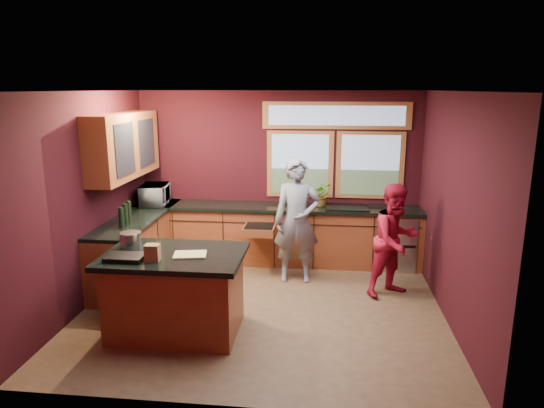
% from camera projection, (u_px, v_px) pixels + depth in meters
% --- Properties ---
extents(floor, '(4.50, 4.50, 0.00)m').
position_uv_depth(floor, '(263.00, 307.00, 6.20)').
color(floor, brown).
rests_on(floor, ground).
extents(room_shell, '(4.52, 4.02, 2.71)m').
position_uv_depth(room_shell, '(219.00, 164.00, 6.16)').
color(room_shell, black).
rests_on(room_shell, ground).
extents(back_counter, '(4.50, 0.64, 0.93)m').
position_uv_depth(back_counter, '(289.00, 234.00, 7.71)').
color(back_counter, maroon).
rests_on(back_counter, floor).
extents(left_counter, '(0.64, 2.30, 0.93)m').
position_uv_depth(left_counter, '(139.00, 246.00, 7.12)').
color(left_counter, maroon).
rests_on(left_counter, floor).
extents(island, '(1.55, 1.05, 0.95)m').
position_uv_depth(island, '(176.00, 292.00, 5.49)').
color(island, maroon).
rests_on(island, floor).
extents(person_grey, '(0.69, 0.49, 1.79)m').
position_uv_depth(person_grey, '(297.00, 221.00, 6.88)').
color(person_grey, slate).
rests_on(person_grey, floor).
extents(person_red, '(0.94, 0.90, 1.53)m').
position_uv_depth(person_red, '(395.00, 240.00, 6.43)').
color(person_red, '#A41329').
rests_on(person_red, floor).
extents(microwave, '(0.47, 0.63, 0.32)m').
position_uv_depth(microwave, '(155.00, 195.00, 7.67)').
color(microwave, '#999999').
rests_on(microwave, left_counter).
extents(potted_plant, '(0.34, 0.29, 0.37)m').
position_uv_depth(potted_plant, '(322.00, 194.00, 7.56)').
color(potted_plant, '#999999').
rests_on(potted_plant, back_counter).
extents(paper_towel, '(0.12, 0.12, 0.28)m').
position_uv_depth(paper_towel, '(295.00, 197.00, 7.57)').
color(paper_towel, silver).
rests_on(paper_towel, back_counter).
extents(cutting_board, '(0.39, 0.31, 0.02)m').
position_uv_depth(cutting_board, '(190.00, 255.00, 5.31)').
color(cutting_board, tan).
rests_on(cutting_board, island).
extents(stock_pot, '(0.24, 0.24, 0.18)m').
position_uv_depth(stock_pot, '(131.00, 240.00, 5.56)').
color(stock_pot, '#ADAEB2').
rests_on(stock_pot, island).
extents(paper_bag, '(0.16, 0.13, 0.18)m').
position_uv_depth(paper_bag, '(152.00, 253.00, 5.13)').
color(paper_bag, brown).
rests_on(paper_bag, island).
extents(black_tray, '(0.40, 0.28, 0.05)m').
position_uv_depth(black_tray, '(126.00, 257.00, 5.18)').
color(black_tray, black).
rests_on(black_tray, island).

